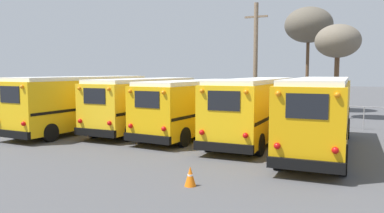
{
  "coord_description": "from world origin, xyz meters",
  "views": [
    {
      "loc": [
        9.01,
        -18.37,
        3.53
      ],
      "look_at": [
        0.0,
        -0.14,
        1.63
      ],
      "focal_mm": 35.0,
      "sensor_mm": 36.0,
      "label": 1
    }
  ],
  "objects_px": {
    "school_bus_4": "(319,112)",
    "bare_tree_1": "(308,25)",
    "school_bus_3": "(256,106)",
    "school_bus_1": "(146,102)",
    "bare_tree_0": "(338,42)",
    "school_bus_0": "(84,101)",
    "traffic_cone": "(190,176)",
    "utility_pole": "(255,59)",
    "school_bus_2": "(197,105)"
  },
  "relations": [
    {
      "from": "bare_tree_0",
      "to": "bare_tree_1",
      "type": "relative_size",
      "value": 0.77
    },
    {
      "from": "school_bus_0",
      "to": "school_bus_2",
      "type": "bearing_deg",
      "value": 13.56
    },
    {
      "from": "school_bus_4",
      "to": "bare_tree_0",
      "type": "xyz_separation_m",
      "value": [
        -0.49,
        12.6,
        3.94
      ]
    },
    {
      "from": "school_bus_3",
      "to": "bare_tree_0",
      "type": "xyz_separation_m",
      "value": [
        2.9,
        10.95,
        3.99
      ]
    },
    {
      "from": "school_bus_4",
      "to": "bare_tree_1",
      "type": "bearing_deg",
      "value": 101.1
    },
    {
      "from": "bare_tree_0",
      "to": "bare_tree_1",
      "type": "height_order",
      "value": "bare_tree_1"
    },
    {
      "from": "school_bus_3",
      "to": "bare_tree_0",
      "type": "height_order",
      "value": "bare_tree_0"
    },
    {
      "from": "school_bus_2",
      "to": "traffic_cone",
      "type": "distance_m",
      "value": 9.73
    },
    {
      "from": "school_bus_1",
      "to": "utility_pole",
      "type": "relative_size",
      "value": 1.1
    },
    {
      "from": "school_bus_4",
      "to": "school_bus_2",
      "type": "bearing_deg",
      "value": 166.28
    },
    {
      "from": "utility_pole",
      "to": "bare_tree_0",
      "type": "distance_m",
      "value": 6.1
    },
    {
      "from": "school_bus_3",
      "to": "school_bus_4",
      "type": "distance_m",
      "value": 3.77
    },
    {
      "from": "school_bus_4",
      "to": "utility_pole",
      "type": "xyz_separation_m",
      "value": [
        -6.24,
        10.96,
        2.73
      ]
    },
    {
      "from": "school_bus_2",
      "to": "school_bus_3",
      "type": "height_order",
      "value": "school_bus_3"
    },
    {
      "from": "school_bus_1",
      "to": "traffic_cone",
      "type": "height_order",
      "value": "school_bus_1"
    },
    {
      "from": "school_bus_0",
      "to": "bare_tree_0",
      "type": "height_order",
      "value": "bare_tree_0"
    },
    {
      "from": "school_bus_4",
      "to": "utility_pole",
      "type": "distance_m",
      "value": 12.91
    },
    {
      "from": "school_bus_3",
      "to": "bare_tree_0",
      "type": "distance_m",
      "value": 12.02
    },
    {
      "from": "school_bus_1",
      "to": "bare_tree_0",
      "type": "relative_size",
      "value": 1.37
    },
    {
      "from": "school_bus_1",
      "to": "utility_pole",
      "type": "xyz_separation_m",
      "value": [
        3.94,
        9.33,
        2.79
      ]
    },
    {
      "from": "bare_tree_1",
      "to": "bare_tree_0",
      "type": "bearing_deg",
      "value": -56.72
    },
    {
      "from": "school_bus_3",
      "to": "bare_tree_1",
      "type": "distance_m",
      "value": 16.33
    },
    {
      "from": "utility_pole",
      "to": "school_bus_2",
      "type": "bearing_deg",
      "value": -93.35
    },
    {
      "from": "school_bus_0",
      "to": "school_bus_3",
      "type": "height_order",
      "value": "school_bus_0"
    },
    {
      "from": "school_bus_0",
      "to": "bare_tree_0",
      "type": "xyz_separation_m",
      "value": [
        13.08,
        12.58,
        3.96
      ]
    },
    {
      "from": "school_bus_0",
      "to": "school_bus_3",
      "type": "relative_size",
      "value": 0.98
    },
    {
      "from": "school_bus_3",
      "to": "school_bus_4",
      "type": "relative_size",
      "value": 1.0
    },
    {
      "from": "school_bus_3",
      "to": "traffic_cone",
      "type": "bearing_deg",
      "value": -86.29
    },
    {
      "from": "school_bus_1",
      "to": "school_bus_2",
      "type": "height_order",
      "value": "school_bus_1"
    },
    {
      "from": "bare_tree_1",
      "to": "utility_pole",
      "type": "bearing_deg",
      "value": -116.2
    },
    {
      "from": "bare_tree_0",
      "to": "traffic_cone",
      "type": "bearing_deg",
      "value": -96.74
    },
    {
      "from": "school_bus_0",
      "to": "bare_tree_1",
      "type": "xyz_separation_m",
      "value": [
        10.26,
        16.89,
        5.8
      ]
    },
    {
      "from": "school_bus_2",
      "to": "bare_tree_1",
      "type": "height_order",
      "value": "bare_tree_1"
    },
    {
      "from": "school_bus_3",
      "to": "traffic_cone",
      "type": "xyz_separation_m",
      "value": [
        0.57,
        -8.78,
        -1.41
      ]
    },
    {
      "from": "school_bus_4",
      "to": "bare_tree_0",
      "type": "relative_size",
      "value": 1.5
    },
    {
      "from": "school_bus_2",
      "to": "school_bus_4",
      "type": "xyz_separation_m",
      "value": [
        6.79,
        -1.66,
        0.12
      ]
    },
    {
      "from": "school_bus_2",
      "to": "school_bus_4",
      "type": "distance_m",
      "value": 6.99
    },
    {
      "from": "school_bus_0",
      "to": "bare_tree_1",
      "type": "relative_size",
      "value": 1.12
    },
    {
      "from": "school_bus_1",
      "to": "bare_tree_0",
      "type": "distance_m",
      "value": 15.18
    },
    {
      "from": "school_bus_1",
      "to": "bare_tree_0",
      "type": "xyz_separation_m",
      "value": [
        9.69,
        10.98,
        4.0
      ]
    },
    {
      "from": "school_bus_4",
      "to": "utility_pole",
      "type": "bearing_deg",
      "value": 119.66
    },
    {
      "from": "school_bus_2",
      "to": "traffic_cone",
      "type": "bearing_deg",
      "value": -65.73
    },
    {
      "from": "bare_tree_1",
      "to": "traffic_cone",
      "type": "bearing_deg",
      "value": -88.83
    },
    {
      "from": "school_bus_0",
      "to": "bare_tree_1",
      "type": "bearing_deg",
      "value": 58.73
    },
    {
      "from": "school_bus_3",
      "to": "utility_pole",
      "type": "distance_m",
      "value": 10.13
    },
    {
      "from": "school_bus_2",
      "to": "utility_pole",
      "type": "bearing_deg",
      "value": 86.65
    },
    {
      "from": "school_bus_0",
      "to": "traffic_cone",
      "type": "bearing_deg",
      "value": -33.65
    },
    {
      "from": "school_bus_0",
      "to": "traffic_cone",
      "type": "distance_m",
      "value": 12.99
    },
    {
      "from": "utility_pole",
      "to": "bare_tree_0",
      "type": "relative_size",
      "value": 1.25
    },
    {
      "from": "school_bus_2",
      "to": "bare_tree_0",
      "type": "distance_m",
      "value": 13.26
    }
  ]
}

